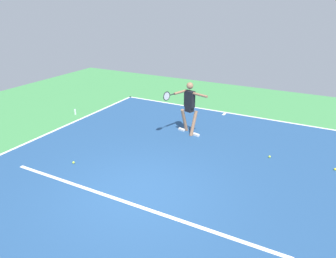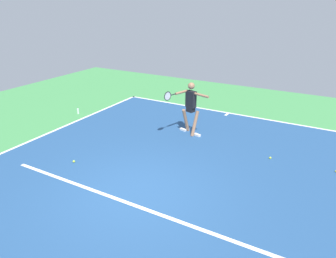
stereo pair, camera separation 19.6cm
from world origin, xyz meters
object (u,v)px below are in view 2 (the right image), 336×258
at_px(tennis_ball_centre_court, 74,161).
at_px(tennis_ball_near_player, 270,158).
at_px(tennis_ball_by_baseline, 336,171).
at_px(tennis_player, 190,105).
at_px(water_bottle, 78,111).

relative_size(tennis_ball_centre_court, tennis_ball_near_player, 1.00).
relative_size(tennis_ball_by_baseline, tennis_ball_centre_court, 1.00).
distance_m(tennis_player, tennis_ball_centre_court, 4.10).
bearing_deg(tennis_player, tennis_ball_near_player, -174.10).
xyz_separation_m(tennis_player, water_bottle, (4.78, 0.39, -0.92)).
bearing_deg(water_bottle, tennis_ball_near_player, 178.96).
relative_size(tennis_ball_by_baseline, tennis_ball_near_player, 1.00).
bearing_deg(tennis_ball_centre_court, tennis_ball_by_baseline, -154.95).
bearing_deg(tennis_ball_by_baseline, tennis_player, -5.52).
xyz_separation_m(tennis_ball_by_baseline, tennis_ball_near_player, (1.71, 0.09, 0.00)).
height_order(tennis_player, water_bottle, tennis_player).
bearing_deg(tennis_ball_near_player, tennis_player, -10.47).
relative_size(tennis_ball_by_baseline, water_bottle, 0.30).
relative_size(tennis_player, water_bottle, 8.17).
relative_size(tennis_player, tennis_ball_centre_court, 27.22).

